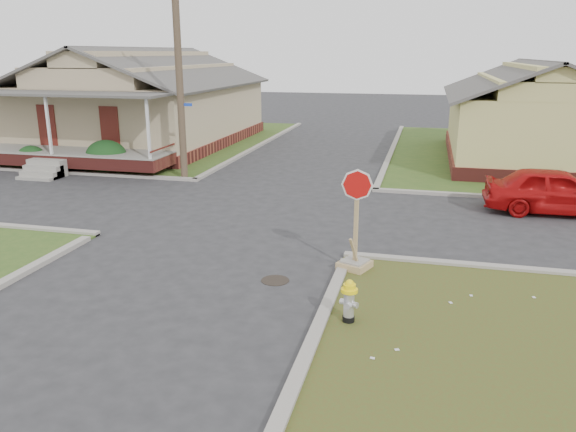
% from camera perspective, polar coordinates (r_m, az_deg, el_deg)
% --- Properties ---
extents(ground, '(120.00, 120.00, 0.00)m').
position_cam_1_polar(ground, '(13.96, -9.55, -4.87)').
color(ground, '#28282B').
rests_on(ground, ground).
extents(verge_far_left, '(19.00, 19.00, 0.05)m').
position_cam_1_polar(verge_far_left, '(35.42, -17.55, 7.51)').
color(verge_far_left, '#304E1C').
rests_on(verge_far_left, ground).
extents(curbs, '(80.00, 40.00, 0.12)m').
position_cam_1_polar(curbs, '(18.40, -3.43, 0.56)').
color(curbs, gray).
rests_on(curbs, ground).
extents(manhole, '(0.64, 0.64, 0.01)m').
position_cam_1_polar(manhole, '(12.82, -1.31, -6.55)').
color(manhole, black).
rests_on(manhole, ground).
extents(corner_house, '(10.10, 15.50, 5.30)m').
position_cam_1_polar(corner_house, '(32.54, -14.49, 11.03)').
color(corner_house, maroon).
rests_on(corner_house, ground).
extents(side_house_yellow, '(7.60, 11.60, 4.70)m').
position_cam_1_polar(side_house_yellow, '(28.91, 23.51, 9.43)').
color(side_house_yellow, maroon).
rests_on(side_house_yellow, ground).
extents(utility_pole, '(1.80, 0.28, 9.00)m').
position_cam_1_polar(utility_pole, '(22.88, -11.07, 15.21)').
color(utility_pole, '#453727').
rests_on(utility_pole, ground).
extents(fire_hydrant, '(0.32, 0.32, 0.85)m').
position_cam_1_polar(fire_hydrant, '(10.76, 6.23, -8.34)').
color(fire_hydrant, black).
rests_on(fire_hydrant, ground).
extents(stop_sign, '(0.68, 0.67, 2.40)m').
position_cam_1_polar(stop_sign, '(13.32, 6.84, -3.19)').
color(stop_sign, tan).
rests_on(stop_sign, ground).
extents(red_sedan, '(4.38, 1.81, 1.48)m').
position_cam_1_polar(red_sedan, '(19.81, 25.56, 2.32)').
color(red_sedan, '#AE0C0D').
rests_on(red_sedan, ground).
extents(hedge_left, '(1.36, 1.11, 1.04)m').
position_cam_1_polar(hedge_left, '(27.23, -24.60, 5.50)').
color(hedge_left, '#153B16').
rests_on(hedge_left, verge_far_left).
extents(hedge_right, '(1.63, 1.33, 1.24)m').
position_cam_1_polar(hedge_right, '(25.55, -17.96, 5.79)').
color(hedge_right, '#153B16').
rests_on(hedge_right, verge_far_left).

